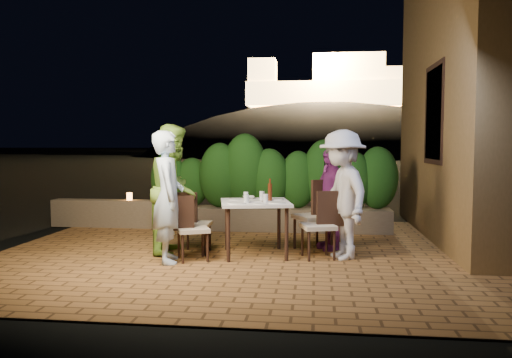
% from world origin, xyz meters
% --- Properties ---
extents(ground, '(400.00, 400.00, 0.00)m').
position_xyz_m(ground, '(0.00, 0.00, -0.02)').
color(ground, black).
rests_on(ground, ground).
extents(terrace_floor, '(7.00, 6.00, 0.15)m').
position_xyz_m(terrace_floor, '(0.00, 0.50, -0.07)').
color(terrace_floor, brown).
rests_on(terrace_floor, ground).
extents(building_wall, '(1.60, 5.00, 5.00)m').
position_xyz_m(building_wall, '(3.60, 2.00, 2.50)').
color(building_wall, brown).
rests_on(building_wall, ground).
extents(window_pane, '(0.08, 1.00, 1.40)m').
position_xyz_m(window_pane, '(2.82, 1.50, 2.00)').
color(window_pane, black).
rests_on(window_pane, building_wall).
extents(window_frame, '(0.06, 1.15, 1.55)m').
position_xyz_m(window_frame, '(2.81, 1.50, 2.00)').
color(window_frame, black).
rests_on(window_frame, building_wall).
extents(planter, '(4.20, 0.55, 0.40)m').
position_xyz_m(planter, '(0.20, 2.30, 0.20)').
color(planter, brown).
rests_on(planter, ground).
extents(hedge, '(4.00, 0.70, 1.10)m').
position_xyz_m(hedge, '(0.20, 2.30, 0.95)').
color(hedge, '#174211').
rests_on(hedge, planter).
extents(parapet, '(2.20, 0.30, 0.50)m').
position_xyz_m(parapet, '(-2.80, 2.30, 0.25)').
color(parapet, brown).
rests_on(parapet, ground).
extents(hill, '(52.00, 40.00, 22.00)m').
position_xyz_m(hill, '(2.00, 60.00, -4.00)').
color(hill, black).
rests_on(hill, ground).
extents(fortress, '(26.00, 8.00, 8.00)m').
position_xyz_m(fortress, '(2.00, 60.00, 10.50)').
color(fortress, '#FFCC7A').
rests_on(fortress, hill).
extents(dining_table, '(1.09, 1.09, 0.75)m').
position_xyz_m(dining_table, '(0.16, 0.25, 0.38)').
color(dining_table, white).
rests_on(dining_table, ground).
extents(plate_nw, '(0.24, 0.24, 0.01)m').
position_xyz_m(plate_nw, '(-0.05, -0.05, 0.76)').
color(plate_nw, white).
rests_on(plate_nw, dining_table).
extents(plate_sw, '(0.20, 0.20, 0.01)m').
position_xyz_m(plate_sw, '(-0.15, 0.40, 0.76)').
color(plate_sw, white).
rests_on(plate_sw, dining_table).
extents(plate_ne, '(0.23, 0.23, 0.01)m').
position_xyz_m(plate_ne, '(0.47, 0.07, 0.76)').
color(plate_ne, white).
rests_on(plate_ne, dining_table).
extents(plate_se, '(0.24, 0.24, 0.01)m').
position_xyz_m(plate_se, '(0.42, 0.49, 0.76)').
color(plate_se, white).
rests_on(plate_se, dining_table).
extents(plate_centre, '(0.23, 0.23, 0.01)m').
position_xyz_m(plate_centre, '(0.16, 0.22, 0.76)').
color(plate_centre, white).
rests_on(plate_centre, dining_table).
extents(plate_front, '(0.19, 0.19, 0.01)m').
position_xyz_m(plate_front, '(0.27, -0.07, 0.76)').
color(plate_front, white).
rests_on(plate_front, dining_table).
extents(glass_nw, '(0.07, 0.07, 0.11)m').
position_xyz_m(glass_nw, '(0.06, 0.05, 0.81)').
color(glass_nw, silver).
rests_on(glass_nw, dining_table).
extents(glass_sw, '(0.06, 0.06, 0.11)m').
position_xyz_m(glass_sw, '(0.01, 0.43, 0.81)').
color(glass_sw, silver).
rests_on(glass_sw, dining_table).
extents(glass_ne, '(0.07, 0.07, 0.11)m').
position_xyz_m(glass_ne, '(0.31, 0.15, 0.81)').
color(glass_ne, silver).
rests_on(glass_ne, dining_table).
extents(glass_se, '(0.07, 0.07, 0.12)m').
position_xyz_m(glass_se, '(0.23, 0.45, 0.81)').
color(glass_se, silver).
rests_on(glass_se, dining_table).
extents(beer_bottle, '(0.06, 0.06, 0.31)m').
position_xyz_m(beer_bottle, '(0.36, 0.35, 0.90)').
color(beer_bottle, '#461C0B').
rests_on(beer_bottle, dining_table).
extents(bowl, '(0.22, 0.22, 0.04)m').
position_xyz_m(bowl, '(0.03, 0.54, 0.77)').
color(bowl, white).
rests_on(bowl, dining_table).
extents(chair_left_front, '(0.53, 0.53, 0.86)m').
position_xyz_m(chair_left_front, '(-0.62, -0.14, 0.43)').
color(chair_left_front, black).
rests_on(chair_left_front, ground).
extents(chair_left_back, '(0.40, 0.40, 0.86)m').
position_xyz_m(chair_left_back, '(-0.69, 0.30, 0.43)').
color(chair_left_back, black).
rests_on(chair_left_back, ground).
extents(chair_right_front, '(0.52, 0.52, 0.91)m').
position_xyz_m(chair_right_front, '(1.02, 0.17, 0.45)').
color(chair_right_front, black).
rests_on(chair_right_front, ground).
extents(chair_right_back, '(0.65, 0.65, 1.02)m').
position_xyz_m(chair_right_back, '(0.95, 0.67, 0.51)').
color(chair_right_back, black).
rests_on(chair_right_back, ground).
extents(diner_blue, '(0.58, 0.72, 1.71)m').
position_xyz_m(diner_blue, '(-0.91, -0.28, 0.85)').
color(diner_blue, silver).
rests_on(diner_blue, ground).
extents(diner_green, '(0.70, 0.89, 1.81)m').
position_xyz_m(diner_green, '(-1.00, 0.32, 0.91)').
color(diner_green, '#7FB638').
rests_on(diner_green, ground).
extents(diner_white, '(1.03, 1.28, 1.73)m').
position_xyz_m(diner_white, '(1.33, 0.19, 0.86)').
color(diner_white, silver).
rests_on(diner_white, ground).
extents(diner_purple, '(0.70, 0.94, 1.49)m').
position_xyz_m(diner_purple, '(1.21, 0.77, 0.74)').
color(diner_purple, '#7A2879').
rests_on(diner_purple, ground).
extents(parapet_lamp, '(0.10, 0.10, 0.14)m').
position_xyz_m(parapet_lamp, '(-2.43, 2.30, 0.57)').
color(parapet_lamp, orange).
rests_on(parapet_lamp, parapet).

